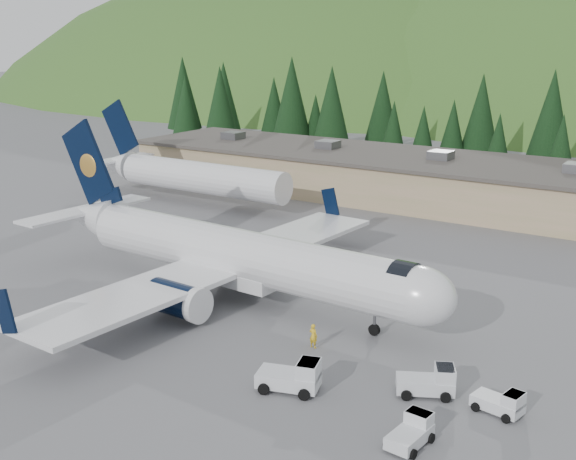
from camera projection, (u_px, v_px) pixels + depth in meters
The scene contains 10 objects.
ground at pixel (244, 300), 53.66m from camera, with size 600.00×600.00×0.00m, color slate.
airliner at pixel (232, 255), 53.42m from camera, with size 36.92×34.61×12.26m.
second_airliner at pixel (184, 174), 83.72m from camera, with size 27.50×11.00×10.05m.
baggage_tug_a at pixel (294, 377), 39.82m from camera, with size 3.79×2.86×1.83m.
baggage_tug_b at pixel (502, 403), 37.41m from camera, with size 2.77×1.93×1.38m.
baggage_tug_c at pixel (412, 432), 34.69m from camera, with size 1.83×2.78×1.42m.
terminal_building at pixel (400, 176), 86.27m from camera, with size 71.00×17.00×6.10m.
baggage_tug_d at pixel (431, 382), 39.41m from camera, with size 3.49×2.90×1.66m.
ramp_worker at pixel (313, 336), 45.27m from camera, with size 0.58×0.38×1.59m, color gold.
tree_line at pixel (443, 115), 106.13m from camera, with size 113.08×18.28×14.40m.
Camera 1 is at (30.41, -40.32, 19.16)m, focal length 45.00 mm.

